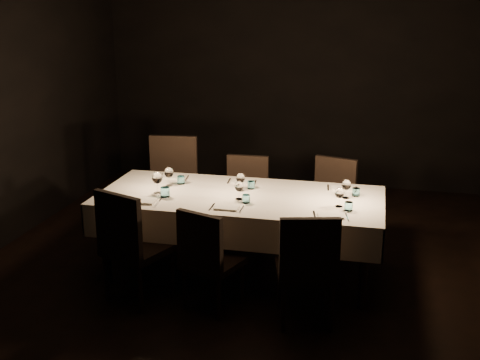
% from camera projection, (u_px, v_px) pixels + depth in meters
% --- Properties ---
extents(room, '(5.01, 6.01, 3.01)m').
position_uv_depth(room, '(240.00, 113.00, 5.14)').
color(room, black).
rests_on(room, ground).
extents(dining_table, '(2.52, 1.12, 0.76)m').
position_uv_depth(dining_table, '(240.00, 203.00, 5.37)').
color(dining_table, black).
rests_on(dining_table, ground).
extents(chair_near_left, '(0.61, 0.61, 0.98)m').
position_uv_depth(chair_near_left, '(130.00, 242.00, 4.89)').
color(chair_near_left, black).
rests_on(chair_near_left, ground).
extents(place_setting_near_left, '(0.37, 0.42, 0.20)m').
position_uv_depth(place_setting_near_left, '(154.00, 188.00, 5.28)').
color(place_setting_near_left, beige).
rests_on(place_setting_near_left, dining_table).
extents(chair_near_center, '(0.53, 0.53, 0.86)m').
position_uv_depth(chair_near_center, '(207.00, 255.00, 4.77)').
color(chair_near_center, black).
rests_on(chair_near_center, ground).
extents(place_setting_near_center, '(0.30, 0.39, 0.16)m').
position_uv_depth(place_setting_near_center, '(237.00, 196.00, 5.12)').
color(place_setting_near_center, beige).
rests_on(place_setting_near_center, dining_table).
extents(chair_near_right, '(0.54, 0.54, 0.92)m').
position_uv_depth(chair_near_right, '(307.00, 265.00, 4.53)').
color(chair_near_right, black).
rests_on(chair_near_right, ground).
extents(place_setting_near_right, '(0.32, 0.39, 0.17)m').
position_uv_depth(place_setting_near_right, '(339.00, 203.00, 4.93)').
color(place_setting_near_right, beige).
rests_on(place_setting_near_right, dining_table).
extents(chair_far_left, '(0.56, 0.56, 1.06)m').
position_uv_depth(chair_far_left, '(172.00, 183.00, 6.34)').
color(chair_far_left, black).
rests_on(chair_far_left, ground).
extents(place_setting_far_left, '(0.33, 0.40, 0.18)m').
position_uv_depth(place_setting_far_left, '(173.00, 176.00, 5.68)').
color(place_setting_far_left, beige).
rests_on(place_setting_far_left, dining_table).
extents(chair_far_center, '(0.44, 0.44, 0.90)m').
position_uv_depth(chair_far_center, '(246.00, 195.00, 6.18)').
color(chair_far_center, black).
rests_on(chair_far_center, ground).
extents(place_setting_far_center, '(0.30, 0.39, 0.17)m').
position_uv_depth(place_setting_far_center, '(243.00, 181.00, 5.54)').
color(place_setting_far_center, beige).
rests_on(place_setting_far_center, dining_table).
extents(chair_far_right, '(0.54, 0.54, 0.91)m').
position_uv_depth(chair_far_right, '(331.00, 199.00, 6.06)').
color(chair_far_right, black).
rests_on(chair_far_right, ground).
extents(place_setting_far_right, '(0.31, 0.39, 0.17)m').
position_uv_depth(place_setting_far_right, '(347.00, 188.00, 5.33)').
color(place_setting_far_right, beige).
rests_on(place_setting_far_right, dining_table).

